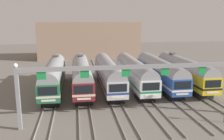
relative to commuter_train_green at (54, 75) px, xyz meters
The scene contains 10 objects.
ground_plane 11.16m from the commuter_train_green, ahead, with size 160.00×160.00×0.00m, color slate.
track_bed 20.32m from the commuter_train_green, 57.51° to the left, with size 23.16×70.00×0.15m.
commuter_train_green is the anchor object (origin of this frame).
commuter_train_maroon 4.33m from the commuter_train_green, ahead, with size 2.88×18.06×5.05m.
commuter_train_silver 8.66m from the commuter_train_green, ahead, with size 2.88×18.06×4.77m.
commuter_train_white 12.99m from the commuter_train_green, ahead, with size 2.88×18.06×4.77m.
commuter_train_blue 17.32m from the commuter_train_green, ahead, with size 2.88×18.06×4.77m.
commuter_train_yellow 21.66m from the commuter_train_green, ahead, with size 2.88×18.06×5.05m.
catenary_gantry 17.51m from the commuter_train_green, 51.27° to the right, with size 26.90×0.44×6.97m.
maintenance_building 34.69m from the commuter_train_green, 77.26° to the left, with size 28.86×10.00×10.58m, color gray.
Camera 1 is at (-7.38, -37.72, 11.11)m, focal length 38.48 mm.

